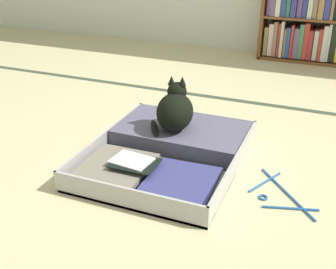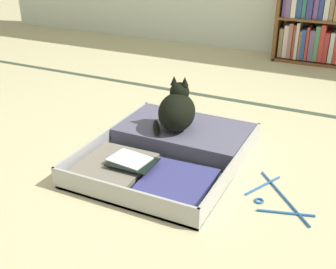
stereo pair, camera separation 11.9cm
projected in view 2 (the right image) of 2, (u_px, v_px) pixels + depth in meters
ground_plane at (182, 183)px, 1.94m from camera, size 10.00×10.00×0.00m
tatami_border at (250, 103)px, 2.83m from camera, size 4.80×0.05×0.00m
open_suitcase at (171, 148)px, 2.15m from camera, size 0.70×0.86×0.10m
black_cat at (177, 111)px, 2.18m from camera, size 0.26×0.28×0.27m
clothes_hanger at (276, 198)px, 1.82m from camera, size 0.30×0.33×0.01m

